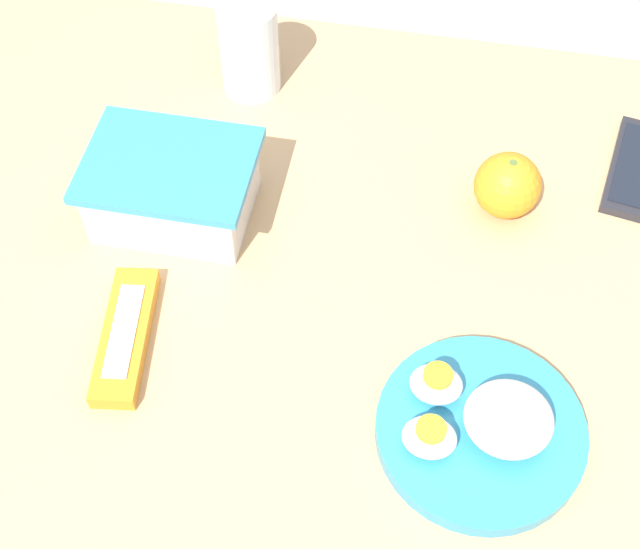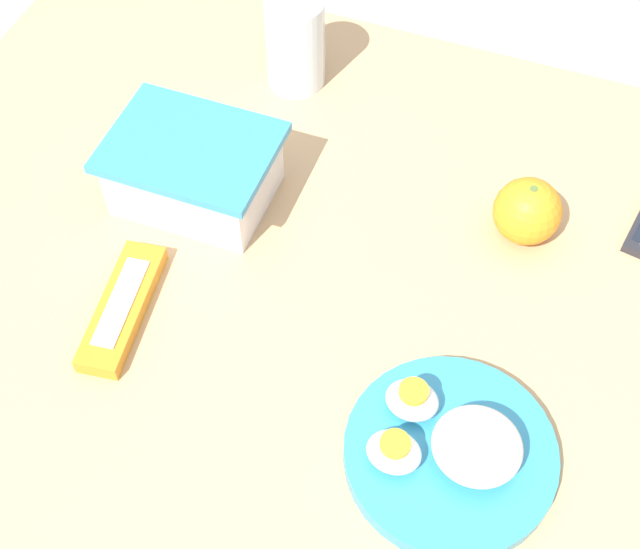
{
  "view_description": "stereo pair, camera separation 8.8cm",
  "coord_description": "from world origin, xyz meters",
  "px_view_note": "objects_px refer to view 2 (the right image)",
  "views": [
    {
      "loc": [
        0.02,
        -0.54,
        1.46
      ],
      "look_at": [
        -0.08,
        -0.03,
        0.75
      ],
      "focal_mm": 50.0,
      "sensor_mm": 36.0,
      "label": 1
    },
    {
      "loc": [
        0.1,
        -0.51,
        1.46
      ],
      "look_at": [
        -0.08,
        -0.03,
        0.75
      ],
      "focal_mm": 50.0,
      "sensor_mm": 36.0,
      "label": 2
    }
  ],
  "objects_px": {
    "food_container": "(194,173)",
    "orange_fruit": "(527,211)",
    "drinking_glass": "(295,42)",
    "candy_bar": "(123,307)",
    "rice_plate": "(451,449)"
  },
  "relations": [
    {
      "from": "rice_plate",
      "to": "drinking_glass",
      "type": "distance_m",
      "value": 0.52
    },
    {
      "from": "drinking_glass",
      "to": "candy_bar",
      "type": "bearing_deg",
      "value": -95.56
    },
    {
      "from": "food_container",
      "to": "drinking_glass",
      "type": "xyz_separation_m",
      "value": [
        0.03,
        0.21,
        0.02
      ]
    },
    {
      "from": "food_container",
      "to": "drinking_glass",
      "type": "height_order",
      "value": "drinking_glass"
    },
    {
      "from": "candy_bar",
      "to": "food_container",
      "type": "bearing_deg",
      "value": 89.12
    },
    {
      "from": "food_container",
      "to": "orange_fruit",
      "type": "xyz_separation_m",
      "value": [
        0.35,
        0.07,
        0.0
      ]
    },
    {
      "from": "rice_plate",
      "to": "food_container",
      "type": "bearing_deg",
      "value": 149.36
    },
    {
      "from": "food_container",
      "to": "drinking_glass",
      "type": "bearing_deg",
      "value": 80.77
    },
    {
      "from": "orange_fruit",
      "to": "candy_bar",
      "type": "height_order",
      "value": "orange_fruit"
    },
    {
      "from": "food_container",
      "to": "orange_fruit",
      "type": "distance_m",
      "value": 0.35
    },
    {
      "from": "orange_fruit",
      "to": "candy_bar",
      "type": "relative_size",
      "value": 0.46
    },
    {
      "from": "food_container",
      "to": "candy_bar",
      "type": "xyz_separation_m",
      "value": [
        -0.0,
        -0.17,
        -0.03
      ]
    },
    {
      "from": "rice_plate",
      "to": "drinking_glass",
      "type": "relative_size",
      "value": 1.65
    },
    {
      "from": "orange_fruit",
      "to": "drinking_glass",
      "type": "distance_m",
      "value": 0.34
    },
    {
      "from": "candy_bar",
      "to": "drinking_glass",
      "type": "height_order",
      "value": "drinking_glass"
    }
  ]
}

